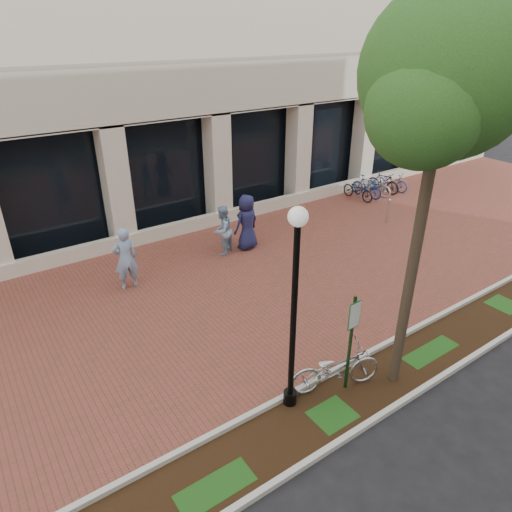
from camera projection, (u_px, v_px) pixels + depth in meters
ground at (245, 284)px, 13.92m from camera, size 120.00×120.00×0.00m
brick_plaza at (245, 284)px, 13.92m from camera, size 40.00×9.00×0.01m
planting_strip at (376, 382)px, 10.07m from camera, size 40.00×1.50×0.01m
curb_plaza_side at (352, 362)px, 10.59m from camera, size 40.00×0.12×0.12m
curb_street_side at (404, 401)px, 9.49m from camera, size 40.00×0.12×0.12m
parking_sign at (352, 332)px, 9.25m from camera, size 0.34×0.07×2.33m
lamppost at (294, 303)px, 8.42m from camera, size 0.36×0.36×4.37m
street_tree at (445, 85)px, 7.43m from camera, size 3.40×2.84×7.79m
locked_bicycle at (336, 368)px, 9.69m from camera, size 2.15×1.34×1.07m
pedestrian_left at (125, 259)px, 13.30m from camera, size 0.73×0.50×1.94m
pedestrian_mid at (222, 230)px, 15.38m from camera, size 1.04×0.95×1.73m
pedestrian_right at (247, 222)px, 15.72m from camera, size 1.05×0.78×1.96m
bollard at (388, 211)px, 17.98m from camera, size 0.12×0.12×1.01m
bike_rack_cluster at (375, 185)px, 21.02m from camera, size 3.04×1.79×0.99m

